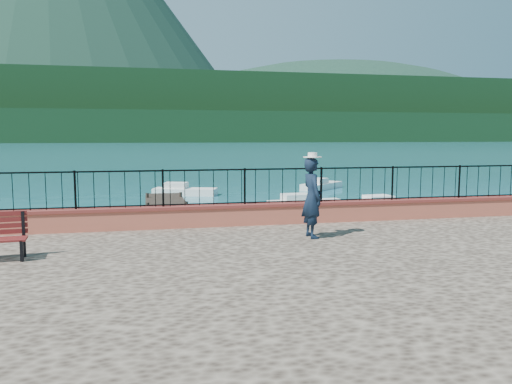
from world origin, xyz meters
name	(u,v)px	position (x,y,z in m)	size (l,w,h in m)	color
ground	(294,312)	(0.00, 0.00, 0.00)	(2000.00, 2000.00, 0.00)	#19596B
parapet	(255,214)	(0.00, 3.70, 1.49)	(28.00, 0.46, 0.58)	#B75742
railing	(255,187)	(0.00, 3.70, 2.25)	(27.00, 0.05, 0.95)	black
dock	(169,217)	(-2.00, 12.00, 0.15)	(2.00, 16.00, 0.30)	#2D231C
far_forest	(150,127)	(0.00, 300.00, 9.00)	(900.00, 60.00, 18.00)	black
foothills	(149,110)	(0.00, 360.00, 22.00)	(900.00, 120.00, 44.00)	black
companion_hill	(335,139)	(220.00, 560.00, 0.00)	(448.00, 384.00, 180.00)	#142D23
person	(312,198)	(0.94, 1.68, 2.16)	(0.70, 0.46, 1.93)	black
hat	(313,155)	(0.94, 1.68, 3.19)	(0.44, 0.44, 0.12)	white
boat_1	(307,201)	(4.89, 14.05, 0.40)	(3.79, 1.30, 0.80)	silver
boat_2	(388,203)	(8.58, 12.58, 0.40)	(3.58, 1.30, 0.80)	white
boat_4	(185,189)	(-0.60, 21.29, 0.40)	(3.87, 1.30, 0.80)	white
boat_5	(322,183)	(8.91, 22.91, 0.40)	(3.80, 1.30, 0.80)	silver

